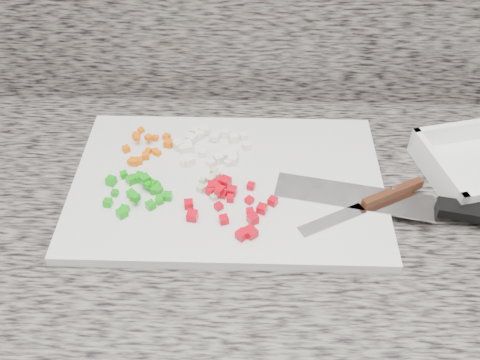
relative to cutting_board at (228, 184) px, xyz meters
name	(u,v)px	position (x,y,z in m)	size (l,w,h in m)	color
cabinet	(258,359)	(0.06, -0.05, -0.48)	(3.92, 0.62, 0.86)	white
countertop	(265,219)	(0.06, -0.05, -0.03)	(3.96, 0.64, 0.04)	#635E58
cutting_board	(228,184)	(0.00, 0.00, 0.00)	(0.49, 0.33, 0.02)	silver
carrot_pile	(148,147)	(-0.14, 0.07, 0.01)	(0.09, 0.10, 0.02)	#E75F05
onion_pile	(208,146)	(-0.04, 0.07, 0.02)	(0.13, 0.10, 0.02)	white
green_pepper_pile	(139,190)	(-0.14, -0.03, 0.02)	(0.11, 0.10, 0.02)	#12990D
red_pepper_pile	(229,202)	(0.00, -0.06, 0.02)	(0.14, 0.13, 0.02)	red
garlic_pile	(212,184)	(-0.02, -0.01, 0.01)	(0.05, 0.07, 0.01)	beige
chef_knife	(444,209)	(0.33, -0.06, 0.01)	(0.40, 0.12, 0.02)	silver
paring_knife	(378,200)	(0.23, -0.04, 0.01)	(0.20, 0.12, 0.02)	silver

